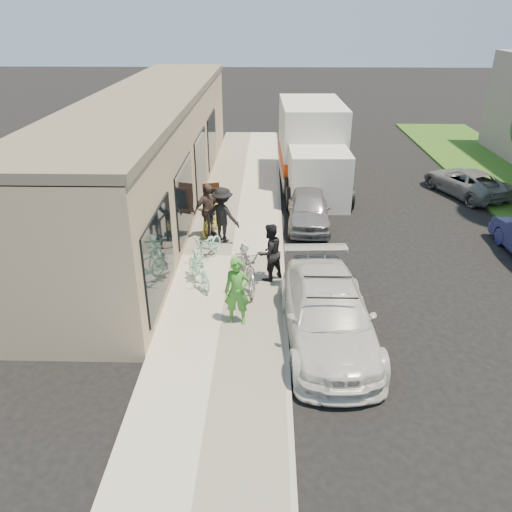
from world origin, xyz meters
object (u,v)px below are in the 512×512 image
object	(u,v)px
sedan_white	(328,313)
sedan_silver	(308,208)
tandem_bike	(248,263)
man_standing	(269,252)
cruiser_bike_b	(207,247)
far_car_gray	(466,182)
bystander_b	(208,210)
sandwich_board	(213,199)
cruiser_bike_a	(199,269)
woman_rider	(237,291)
moving_truck	(312,150)
bystander_a	(223,215)
cruiser_bike_c	(213,219)
bike_rack	(209,228)

from	to	relation	value
sedan_white	sedan_silver	world-z (taller)	sedan_white
tandem_bike	man_standing	xyz separation A→B (m)	(0.59, 0.23, 0.21)
cruiser_bike_b	far_car_gray	bearing A→B (deg)	55.55
bystander_b	sandwich_board	bearing A→B (deg)	52.89
man_standing	cruiser_bike_a	xyz separation A→B (m)	(-1.90, -0.36, -0.35)
sedan_white	woman_rider	distance (m)	2.14
moving_truck	bystander_a	size ratio (longest dim) A/B	3.83
woman_rider	man_standing	size ratio (longest dim) A/B	1.03
cruiser_bike_a	cruiser_bike_c	distance (m)	3.53
woman_rider	sedan_white	bearing A→B (deg)	-7.85
sedan_silver	cruiser_bike_b	world-z (taller)	sedan_silver
far_car_gray	cruiser_bike_b	size ratio (longest dim) A/B	2.37
sedan_silver	cruiser_bike_a	xyz separation A→B (m)	(-3.27, -4.67, -0.00)
sedan_white	tandem_bike	size ratio (longest dim) A/B	2.11
moving_truck	man_standing	bearing A→B (deg)	-102.91
bystander_a	sedan_white	bearing A→B (deg)	149.60
man_standing	cruiser_bike_b	xyz separation A→B (m)	(-1.84, 1.13, -0.38)
tandem_bike	sedan_white	bearing A→B (deg)	-61.73
sedan_white	far_car_gray	distance (m)	12.28
woman_rider	cruiser_bike_a	bearing A→B (deg)	126.66
sandwich_board	bystander_a	bearing A→B (deg)	-94.94
moving_truck	bystander_b	world-z (taller)	moving_truck
cruiser_bike_a	bystander_b	world-z (taller)	bystander_b
sedan_silver	moving_truck	distance (m)	4.82
moving_truck	woman_rider	xyz separation A→B (m)	(-2.56, -11.19, -0.50)
moving_truck	far_car_gray	size ratio (longest dim) A/B	1.77
moving_truck	far_car_gray	bearing A→B (deg)	-13.82
sandwich_board	bystander_b	xyz separation A→B (m)	(0.06, -2.08, 0.36)
tandem_bike	woman_rider	world-z (taller)	woman_rider
far_car_gray	cruiser_bike_b	world-z (taller)	far_car_gray
cruiser_bike_b	bystander_a	xyz separation A→B (m)	(0.35, 1.37, 0.47)
sedan_silver	man_standing	world-z (taller)	man_standing
tandem_bike	cruiser_bike_b	xyz separation A→B (m)	(-1.25, 1.36, -0.18)
far_car_gray	moving_truck	bearing A→B (deg)	-32.73
sandwich_board	man_standing	size ratio (longest dim) A/B	0.63
far_car_gray	cruiser_bike_c	distance (m)	10.90
sandwich_board	cruiser_bike_b	bearing A→B (deg)	-104.74
moving_truck	bystander_a	distance (m)	7.33
cruiser_bike_c	bystander_b	xyz separation A→B (m)	(-0.13, -0.27, 0.42)
sedan_silver	cruiser_bike_b	distance (m)	4.52
moving_truck	woman_rider	bearing A→B (deg)	-104.49
man_standing	moving_truck	bearing A→B (deg)	-139.51
bystander_a	bike_rack	bearing A→B (deg)	70.38
sedan_silver	bystander_b	bearing A→B (deg)	-155.34
bike_rack	tandem_bike	size ratio (longest dim) A/B	0.43
cruiser_bike_b	man_standing	bearing A→B (deg)	-9.60
tandem_bike	cruiser_bike_b	size ratio (longest dim) A/B	1.41
moving_truck	far_car_gray	world-z (taller)	moving_truck
bystander_a	sedan_silver	bearing A→B (deg)	-116.76
sedan_silver	sedan_white	bearing A→B (deg)	-88.49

